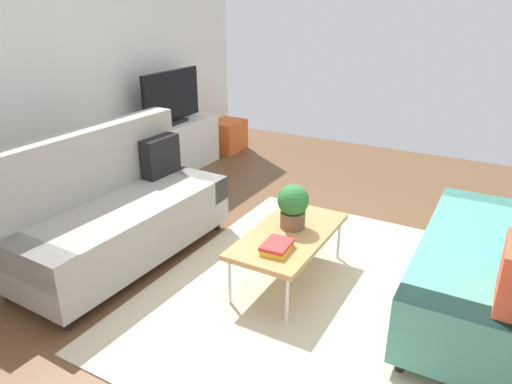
{
  "coord_description": "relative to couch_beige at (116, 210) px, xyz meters",
  "views": [
    {
      "loc": [
        -3.0,
        -1.27,
        2.08
      ],
      "look_at": [
        0.01,
        0.43,
        0.65
      ],
      "focal_mm": 32.99,
      "sensor_mm": 36.0,
      "label": 1
    }
  ],
  "objects": [
    {
      "name": "ground_plane",
      "position": [
        0.47,
        -1.5,
        -0.44
      ],
      "size": [
        7.68,
        7.68,
        0.0
      ],
      "primitive_type": "plane",
      "color": "brown"
    },
    {
      "name": "wall_far",
      "position": [
        0.47,
        1.3,
        1.01
      ],
      "size": [
        6.4,
        0.12,
        2.9
      ],
      "primitive_type": "cube",
      "color": "white",
      "rests_on": "ground_plane"
    },
    {
      "name": "potted_plant",
      "position": [
        0.48,
        -1.4,
        0.17
      ],
      "size": [
        0.24,
        0.24,
        0.35
      ],
      "color": "brown",
      "rests_on": "coffee_table"
    },
    {
      "name": "table_book_1",
      "position": [
        0.09,
        -1.46,
        0.03
      ],
      "size": [
        0.25,
        0.19,
        0.03
      ],
      "primitive_type": "cube",
      "rotation": [
        0.0,
        0.0,
        0.06
      ],
      "color": "red",
      "rests_on": "table_book_0"
    },
    {
      "name": "tv_console",
      "position": [
        1.95,
        0.96,
        -0.12
      ],
      "size": [
        1.4,
        0.44,
        0.64
      ],
      "primitive_type": "cube",
      "color": "silver",
      "rests_on": "ground_plane"
    },
    {
      "name": "table_book_0",
      "position": [
        0.09,
        -1.46,
        -0.0
      ],
      "size": [
        0.26,
        0.21,
        0.04
      ],
      "primitive_type": "cube",
      "rotation": [
        0.0,
        0.0,
        0.14
      ],
      "color": "gold",
      "rests_on": "coffee_table"
    },
    {
      "name": "vase_0",
      "position": [
        1.37,
        1.01,
        0.29
      ],
      "size": [
        0.12,
        0.12,
        0.18
      ],
      "primitive_type": "cylinder",
      "color": "#B24C4C",
      "rests_on": "tv_console"
    },
    {
      "name": "area_rug",
      "position": [
        0.33,
        -1.62,
        -0.44
      ],
      "size": [
        2.9,
        2.2,
        0.01
      ],
      "primitive_type": "cube",
      "color": "beige",
      "rests_on": "ground_plane"
    },
    {
      "name": "coffee_table",
      "position": [
        0.38,
        -1.42,
        -0.05
      ],
      "size": [
        1.1,
        0.56,
        0.42
      ],
      "color": "#B7844C",
      "rests_on": "ground_plane"
    },
    {
      "name": "couch_beige",
      "position": [
        0.0,
        0.0,
        0.0
      ],
      "size": [
        1.93,
        0.9,
        1.1
      ],
      "rotation": [
        0.0,
        0.0,
        3.11
      ],
      "color": "gray",
      "rests_on": "ground_plane"
    },
    {
      "name": "storage_trunk",
      "position": [
        3.05,
        0.86,
        -0.22
      ],
      "size": [
        0.52,
        0.4,
        0.44
      ],
      "primitive_type": "cube",
      "color": "orange",
      "rests_on": "ground_plane"
    },
    {
      "name": "bottle_0",
      "position": [
        1.55,
        0.92,
        0.31
      ],
      "size": [
        0.05,
        0.05,
        0.23
      ],
      "primitive_type": "cylinder",
      "color": "#262626",
      "rests_on": "tv_console"
    },
    {
      "name": "couch_green",
      "position": [
        0.67,
        -2.84,
        0.0
      ],
      "size": [
        1.91,
        0.86,
        1.1
      ],
      "rotation": [
        0.0,
        0.0,
        0.01
      ],
      "color": "teal",
      "rests_on": "ground_plane"
    },
    {
      "name": "tv",
      "position": [
        1.95,
        0.94,
        0.51
      ],
      "size": [
        1.0,
        0.2,
        0.64
      ],
      "color": "black",
      "rests_on": "tv_console"
    }
  ]
}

